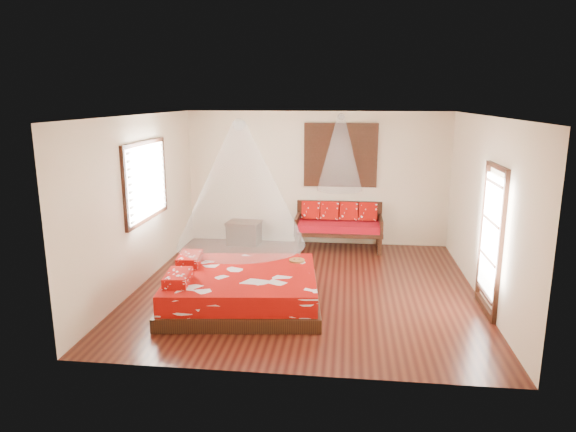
% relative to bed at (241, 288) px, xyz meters
% --- Properties ---
extents(room, '(5.54, 5.54, 2.84)m').
position_rel_bed_xyz_m(room, '(0.91, 0.80, 1.15)').
color(room, black).
rests_on(room, ground).
extents(bed, '(2.50, 2.31, 0.65)m').
position_rel_bed_xyz_m(bed, '(0.00, 0.00, 0.00)').
color(bed, black).
rests_on(bed, floor).
extents(daybed, '(1.78, 0.79, 0.95)m').
position_rel_bed_xyz_m(daybed, '(1.40, 3.19, 0.27)').
color(daybed, black).
rests_on(daybed, floor).
extents(storage_chest, '(0.76, 0.59, 0.49)m').
position_rel_bed_xyz_m(storage_chest, '(-0.61, 3.25, -0.01)').
color(storage_chest, black).
rests_on(storage_chest, floor).
extents(shutter_panel, '(1.52, 0.06, 1.32)m').
position_rel_bed_xyz_m(shutter_panel, '(1.40, 3.52, 1.65)').
color(shutter_panel, black).
rests_on(shutter_panel, wall_back).
extents(window_left, '(0.10, 1.74, 1.34)m').
position_rel_bed_xyz_m(window_left, '(-1.80, 1.00, 1.45)').
color(window_left, black).
rests_on(window_left, wall_left).
extents(glazed_door, '(0.08, 1.02, 2.16)m').
position_rel_bed_xyz_m(glazed_door, '(3.63, 0.20, 0.82)').
color(glazed_door, black).
rests_on(glazed_door, floor).
extents(wine_tray, '(0.25, 0.25, 0.20)m').
position_rel_bed_xyz_m(wine_tray, '(0.78, 0.65, 0.30)').
color(wine_tray, brown).
rests_on(wine_tray, bed).
extents(mosquito_net_main, '(1.90, 1.90, 1.80)m').
position_rel_bed_xyz_m(mosquito_net_main, '(0.02, 0.00, 1.60)').
color(mosquito_net_main, silver).
rests_on(mosquito_net_main, ceiling).
extents(mosquito_net_daybed, '(0.91, 0.91, 1.50)m').
position_rel_bed_xyz_m(mosquito_net_daybed, '(1.40, 3.05, 1.75)').
color(mosquito_net_daybed, silver).
rests_on(mosquito_net_daybed, ceiling).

